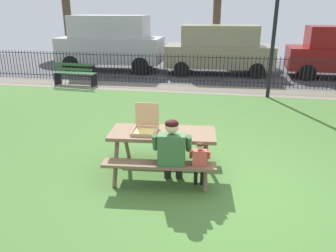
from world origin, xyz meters
TOP-DOWN VIEW (x-y plane):
  - ground at (0.00, 1.71)m, footprint 28.00×11.43m
  - cobblestone_walkway at (0.00, 6.73)m, footprint 28.00×1.40m
  - street_asphalt at (0.00, 10.90)m, footprint 28.00×6.95m
  - picnic_table_foreground at (-0.94, 0.26)m, footprint 1.93×1.64m
  - pizza_box_open at (-1.23, 0.22)m, footprint 0.44×0.46m
  - adult_at_table at (-0.69, -0.22)m, footprint 0.63×0.62m
  - child_at_table at (-0.25, -0.21)m, footprint 0.33×0.33m
  - iron_fence_streetside at (-0.00, 7.43)m, footprint 20.02×0.03m
  - park_bench_left at (-5.59, 6.59)m, footprint 1.62×0.56m
  - lamp_post_walkway at (1.42, 6.04)m, footprint 0.28×0.28m
  - parked_car_far_left at (-5.29, 9.87)m, footprint 4.75×2.17m
  - parked_car_left at (-0.35, 9.87)m, footprint 4.69×2.15m

SIDE VIEW (x-z plane):
  - ground at x=0.00m, z-range -0.02..0.00m
  - street_asphalt at x=0.00m, z-range -0.01..0.00m
  - cobblestone_walkway at x=0.00m, z-range -0.01..0.00m
  - park_bench_left at x=-5.59m, z-range -0.01..0.84m
  - child_at_table at x=-0.25m, z-range 0.09..0.93m
  - iron_fence_streetside at x=0.00m, z-range 0.01..1.15m
  - picnic_table_foreground at x=-0.94m, z-range 0.20..0.99m
  - adult_at_table at x=-0.69m, z-range 0.06..1.25m
  - pizza_box_open at x=-1.23m, z-range 0.62..1.10m
  - parked_car_left at x=-0.35m, z-range 0.06..2.14m
  - parked_car_far_left at x=-5.29m, z-range 0.08..2.54m
  - lamp_post_walkway at x=1.42m, z-range 0.46..4.92m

